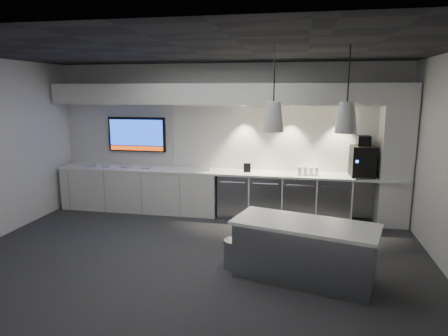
% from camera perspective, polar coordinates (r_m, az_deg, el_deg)
% --- Properties ---
extents(floor, '(7.00, 7.00, 0.00)m').
position_cam_1_polar(floor, '(6.15, -4.24, -12.70)').
color(floor, '#2C2C2F').
rests_on(floor, ground).
extents(ceiling, '(7.00, 7.00, 0.00)m').
position_cam_1_polar(ceiling, '(5.66, -4.69, 16.35)').
color(ceiling, black).
rests_on(ceiling, wall_back).
extents(wall_back, '(7.00, 0.00, 7.00)m').
position_cam_1_polar(wall_back, '(8.13, 0.25, 4.17)').
color(wall_back, silver).
rests_on(wall_back, floor).
extents(wall_front, '(7.00, 0.00, 7.00)m').
position_cam_1_polar(wall_front, '(3.43, -15.67, -5.87)').
color(wall_front, silver).
rests_on(wall_front, floor).
extents(back_counter, '(6.80, 0.65, 0.04)m').
position_cam_1_polar(back_counter, '(7.91, -0.19, -0.57)').
color(back_counter, white).
rests_on(back_counter, left_base_cabinets).
extents(left_base_cabinets, '(3.30, 0.63, 0.86)m').
position_cam_1_polar(left_base_cabinets, '(8.52, -11.83, -3.07)').
color(left_base_cabinets, white).
rests_on(left_base_cabinets, floor).
extents(fridge_unit_a, '(0.60, 0.61, 0.85)m').
position_cam_1_polar(fridge_unit_a, '(7.97, 1.58, -3.85)').
color(fridge_unit_a, gray).
rests_on(fridge_unit_a, floor).
extents(fridge_unit_b, '(0.60, 0.61, 0.85)m').
position_cam_1_polar(fridge_unit_b, '(7.90, 6.10, -4.05)').
color(fridge_unit_b, gray).
rests_on(fridge_unit_b, floor).
extents(fridge_unit_c, '(0.60, 0.61, 0.85)m').
position_cam_1_polar(fridge_unit_c, '(7.87, 10.68, -4.23)').
color(fridge_unit_c, gray).
rests_on(fridge_unit_c, floor).
extents(fridge_unit_d, '(0.60, 0.61, 0.85)m').
position_cam_1_polar(fridge_unit_d, '(7.90, 15.27, -4.39)').
color(fridge_unit_d, gray).
rests_on(fridge_unit_d, floor).
extents(backsplash, '(4.60, 0.03, 1.30)m').
position_cam_1_polar(backsplash, '(7.97, 8.76, 4.26)').
color(backsplash, white).
rests_on(backsplash, wall_back).
extents(soffit, '(6.90, 0.60, 0.40)m').
position_cam_1_polar(soffit, '(7.77, -0.16, 10.50)').
color(soffit, white).
rests_on(soffit, wall_back).
extents(column, '(0.55, 0.55, 2.60)m').
position_cam_1_polar(column, '(7.90, 23.27, 1.60)').
color(column, white).
rests_on(column, floor).
extents(wall_tv, '(1.25, 0.07, 0.72)m').
position_cam_1_polar(wall_tv, '(8.63, -12.35, 4.71)').
color(wall_tv, black).
rests_on(wall_tv, wall_back).
extents(island, '(1.99, 1.24, 0.78)m').
position_cam_1_polar(island, '(5.46, 11.33, -11.53)').
color(island, gray).
rests_on(island, floor).
extents(bin, '(0.35, 0.35, 0.40)m').
position_cam_1_polar(bin, '(5.79, 1.38, -12.08)').
color(bin, gray).
rests_on(bin, floor).
extents(coffee_machine, '(0.44, 0.61, 0.76)m').
position_cam_1_polar(coffee_machine, '(7.81, 19.16, 1.13)').
color(coffee_machine, black).
rests_on(coffee_machine, back_counter).
extents(sign_black, '(0.14, 0.03, 0.18)m').
position_cam_1_polar(sign_black, '(7.78, 3.33, 0.04)').
color(sign_black, black).
rests_on(sign_black, back_counter).
extents(sign_white, '(0.18, 0.04, 0.14)m').
position_cam_1_polar(sign_white, '(7.89, -2.76, 0.05)').
color(sign_white, white).
rests_on(sign_white, back_counter).
extents(cup_cluster, '(0.40, 0.19, 0.16)m').
position_cam_1_polar(cup_cluster, '(7.70, 11.92, -0.39)').
color(cup_cluster, white).
rests_on(cup_cluster, back_counter).
extents(tray_a, '(0.18, 0.18, 0.02)m').
position_cam_1_polar(tray_a, '(8.80, -18.40, 0.26)').
color(tray_a, '#A6A6A6').
rests_on(tray_a, back_counter).
extents(tray_b, '(0.20, 0.20, 0.02)m').
position_cam_1_polar(tray_b, '(8.66, -16.55, 0.20)').
color(tray_b, '#A6A6A6').
rests_on(tray_b, back_counter).
extents(tray_c, '(0.18, 0.18, 0.02)m').
position_cam_1_polar(tray_c, '(8.50, -13.85, 0.14)').
color(tray_c, '#A6A6A6').
rests_on(tray_c, back_counter).
extents(tray_d, '(0.16, 0.16, 0.02)m').
position_cam_1_polar(tray_d, '(8.32, -11.02, 0.02)').
color(tray_d, '#A6A6A6').
rests_on(tray_d, back_counter).
extents(pendant_left, '(0.27, 0.27, 1.08)m').
position_cam_1_polar(pendant_left, '(5.08, 7.07, 7.34)').
color(pendant_left, white).
rests_on(pendant_left, ceiling).
extents(pendant_right, '(0.27, 0.27, 1.08)m').
position_cam_1_polar(pendant_right, '(5.09, 17.09, 6.95)').
color(pendant_right, white).
rests_on(pendant_right, ceiling).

